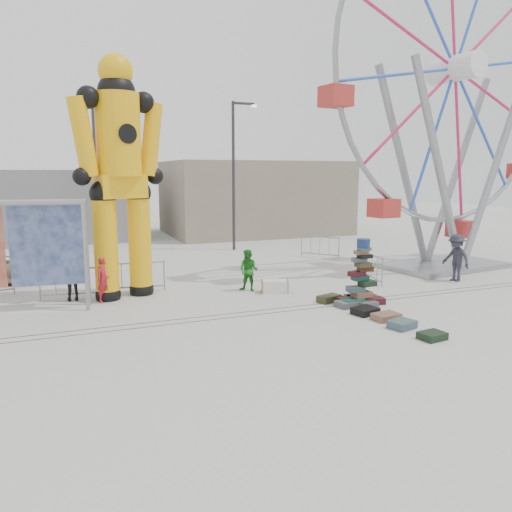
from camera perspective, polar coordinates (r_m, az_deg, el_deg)
name	(u,v)px	position (r m, az deg, el deg)	size (l,w,h in m)	color
ground	(284,318)	(14.92, 3.20, -7.07)	(90.00, 90.00, 0.00)	#9E9E99
track_line_near	(276,312)	(15.45, 2.25, -6.47)	(40.00, 0.04, 0.01)	#47443F
track_line_far	(270,309)	(15.80, 1.65, -6.10)	(40.00, 0.04, 0.01)	#47443F
building_right	(254,198)	(35.49, -0.19, 6.70)	(12.00, 8.00, 5.00)	gray
building_left	(57,204)	(35.01, -21.78, 5.49)	(10.00, 8.00, 4.40)	gray
lamp_post_right	(235,168)	(27.52, -2.41, 9.99)	(1.41, 0.25, 8.00)	#2D2D30
lamp_post_left	(98,168)	(28.03, -17.65, 9.55)	(1.41, 0.25, 8.00)	#2D2D30
suitcase_tower	(361,286)	(16.68, 11.91, -3.34)	(1.50, 1.35, 2.15)	#164441
crash_test_dummy	(120,169)	(17.42, -15.30, 9.57)	(3.29, 1.49, 8.29)	black
ferris_wheel	(453,96)	(24.02, 21.63, 16.67)	(13.05, 3.93, 15.25)	gray
banner_scaffold	(5,229)	(16.76, -26.73, 2.76)	(4.81, 1.39, 3.43)	gray
steamer_trunk	(275,286)	(17.93, 2.16, -3.50)	(0.94, 0.55, 0.44)	silver
row_case_0	(329,298)	(16.85, 8.35, -4.82)	(0.80, 0.44, 0.22)	#37371B
row_case_1	(347,304)	(16.30, 10.39, -5.41)	(0.68, 0.56, 0.20)	#505357
row_case_2	(365,311)	(15.59, 12.37, -6.15)	(0.73, 0.59, 0.21)	black
row_case_3	(386,317)	(15.16, 14.64, -6.72)	(0.77, 0.53, 0.20)	brown
row_case_4	(402,324)	(14.49, 16.35, -7.51)	(0.70, 0.55, 0.22)	#40575B
row_case_5	(432,336)	(13.81, 19.49, -8.58)	(0.66, 0.51, 0.19)	black
barricade_dummy_b	(71,283)	(18.05, -20.37, -2.93)	(2.00, 0.10, 1.10)	gray
barricade_dummy_c	(136,277)	(18.45, -13.55, -2.33)	(2.00, 0.10, 1.10)	gray
barricade_wheel_front	(372,268)	(20.21, 13.10, -1.29)	(2.00, 0.10, 1.10)	gray
barricade_wheel_back	(320,247)	(25.36, 7.30, 1.05)	(2.00, 0.10, 1.10)	gray
pedestrian_red	(104,280)	(17.22, -16.96, -2.61)	(0.56, 0.36, 1.52)	#B21922
pedestrian_green	(249,270)	(18.02, -0.86, -1.66)	(0.74, 0.58, 1.52)	#1C711E
pedestrian_black	(72,278)	(17.73, -20.24, -2.39)	(0.91, 0.38, 1.55)	black
pedestrian_grey	(456,258)	(21.17, 21.91, -0.19)	(1.21, 0.69, 1.87)	#23242F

